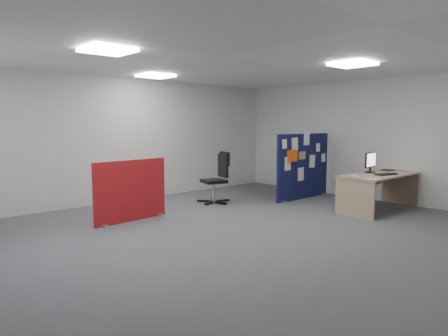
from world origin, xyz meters
TOP-DOWN VIEW (x-y plane):
  - floor at (0.00, 0.00)m, footprint 9.00×9.00m
  - ceiling at (0.00, 0.00)m, footprint 9.00×7.00m
  - wall_back at (0.00, 3.50)m, footprint 9.00×0.02m
  - wall_right at (4.50, 0.00)m, footprint 0.02×7.00m
  - ceiling_lights at (0.33, 0.67)m, footprint 4.10×4.10m
  - navy_divider at (3.46, 1.03)m, footprint 1.80×0.30m
  - main_desk at (3.58, -0.70)m, footprint 1.91×0.85m
  - monitor_main at (3.56, -0.55)m, footprint 0.47×0.20m
  - keyboard at (3.50, -0.91)m, footprint 0.48×0.28m
  - mouse at (3.88, -0.90)m, footprint 0.10×0.07m
  - paper_tray at (4.24, -0.59)m, footprint 0.29×0.23m
  - red_divider at (-0.53, 1.74)m, footprint 1.44×0.30m
  - office_chair at (1.69, 1.94)m, footprint 0.72×0.70m
  - desk_papers at (3.17, -0.84)m, footprint 1.49×0.67m

SIDE VIEW (x-z plane):
  - floor at x=0.00m, z-range 0.00..0.00m
  - red_divider at x=-0.53m, z-range -0.01..1.07m
  - main_desk at x=3.58m, z-range 0.20..0.93m
  - office_chair at x=1.69m, z-range 0.07..1.16m
  - desk_papers at x=3.17m, z-range 0.73..0.73m
  - paper_tray at x=4.24m, z-range 0.73..0.74m
  - keyboard at x=3.50m, z-range 0.73..0.75m
  - mouse at x=3.88m, z-range 0.73..0.76m
  - navy_divider at x=3.46m, z-range -0.01..1.51m
  - monitor_main at x=3.56m, z-range 0.75..1.16m
  - wall_back at x=0.00m, z-range 0.00..2.70m
  - wall_right at x=4.50m, z-range 0.00..2.70m
  - ceiling_lights at x=0.33m, z-range 2.65..2.69m
  - ceiling at x=0.00m, z-range 2.69..2.71m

